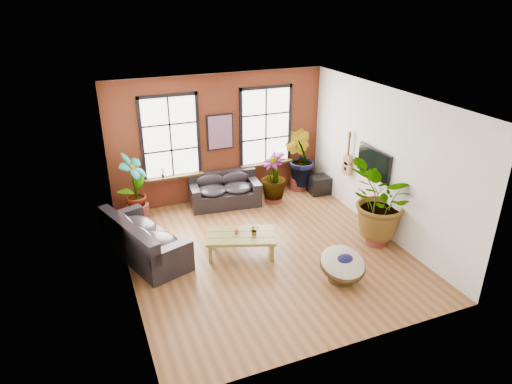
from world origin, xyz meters
The scene contains 19 objects.
room centered at (0.00, 0.15, 1.75)m, with size 6.04×6.54×3.54m.
sofa_back centered at (-0.06, 2.78, 0.39)m, with size 1.98×1.11×0.87m.
sofa_left centered at (-2.61, 0.84, 0.43)m, with size 1.73×2.59×0.95m.
coffee_table centered at (-0.54, 0.15, 0.43)m, with size 1.73×1.34×0.59m.
papasan_chair centered at (1.02, -1.58, 0.37)m, with size 0.95×0.97×0.71m.
poster centered at (0.00, 3.18, 1.95)m, with size 0.74×0.06×0.98m.
tv_wall_unit centered at (2.93, 0.60, 1.54)m, with size 0.13×1.86×1.20m.
media_box centered at (2.75, 2.42, 0.26)m, with size 0.66×0.57×0.52m.
pot_back_left centered at (-2.41, 2.78, 0.20)m, with size 0.58×0.58×0.40m.
pot_back_right centered at (2.31, 2.92, 0.18)m, with size 0.52×0.52×0.36m.
pot_right_wall centered at (2.55, -0.62, 0.18)m, with size 0.52×0.52×0.36m.
pot_mid centered at (1.26, 2.42, 0.18)m, with size 0.66×0.66×0.37m.
floor_plant_back_left centered at (-2.45, 2.74, 0.97)m, with size 0.87×0.59×1.65m, color #224F15.
floor_plant_back_right centered at (2.31, 2.94, 0.97)m, with size 0.91×0.73×1.65m, color #224F15.
floor_plant_right_wall centered at (2.59, -0.62, 1.09)m, with size 1.67×1.45×1.86m, color #224F15.
floor_plant_mid centered at (1.25, 2.39, 0.79)m, with size 0.73×0.73×1.30m, color #224F15.
table_plant centered at (-0.27, 0.04, 0.60)m, with size 0.21×0.18×0.23m, color #224F15.
sill_plant_left centered at (-1.65, 3.13, 1.04)m, with size 0.14×0.10×0.27m, color #224F15.
sill_plant_right centered at (1.70, 3.13, 1.04)m, with size 0.15×0.15×0.27m, color #224F15.
Camera 1 is at (-3.56, -8.19, 5.52)m, focal length 32.00 mm.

